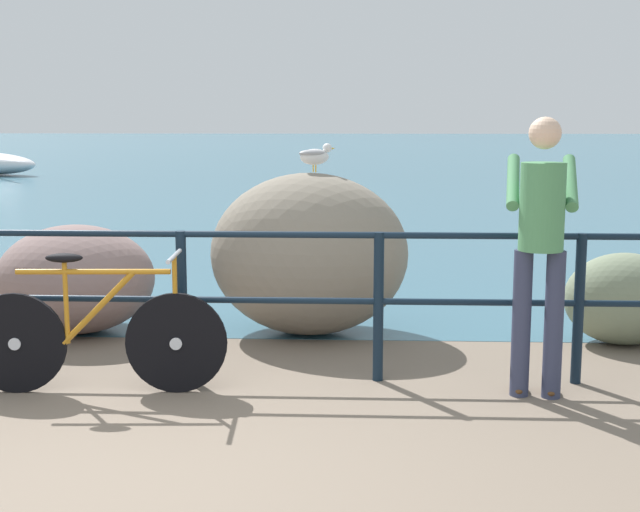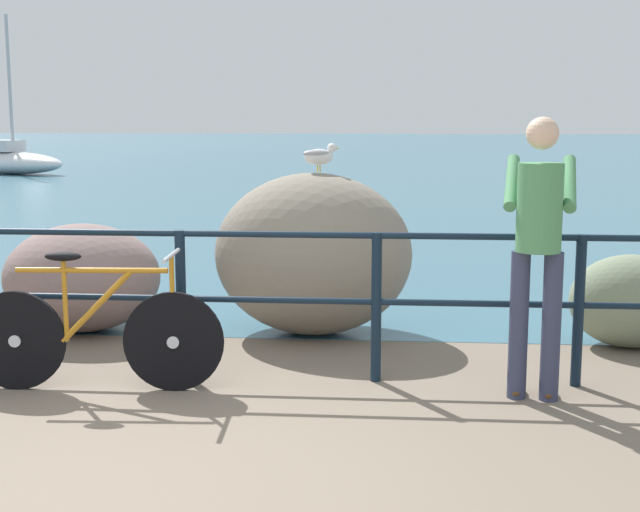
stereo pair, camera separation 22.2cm
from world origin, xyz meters
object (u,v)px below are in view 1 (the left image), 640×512
person_at_railing (541,243)px  bicycle (96,334)px  breakwater_boulder_main (309,254)px  breakwater_boulder_left (76,279)px  seagull (315,155)px  breakwater_boulder_right (624,299)px

person_at_railing → bicycle: bearing=100.8°
breakwater_boulder_main → breakwater_boulder_left: size_ratio=1.24×
seagull → breakwater_boulder_main: bearing=-149.3°
person_at_railing → seagull: person_at_railing is taller
person_at_railing → seagull: bearing=51.7°
breakwater_boulder_left → breakwater_boulder_right: size_ratio=1.38×
breakwater_boulder_right → person_at_railing: bearing=-125.2°
bicycle → breakwater_boulder_main: bearing=48.9°
bicycle → breakwater_boulder_right: bearing=17.4°
person_at_railing → breakwater_boulder_main: bearing=54.0°
bicycle → breakwater_boulder_main: 2.10m
person_at_railing → breakwater_boulder_main: person_at_railing is taller
breakwater_boulder_main → seagull: bearing=63.0°
breakwater_boulder_left → seagull: seagull is taller
bicycle → breakwater_boulder_left: bearing=109.3°
person_at_railing → breakwater_boulder_right: 1.76m
bicycle → seagull: seagull is taller
person_at_railing → breakwater_boulder_main: 2.23m
person_at_railing → breakwater_boulder_right: person_at_railing is taller
bicycle → breakwater_boulder_right: bicycle is taller
seagull → bicycle: bearing=-159.8°
bicycle → breakwater_boulder_right: (3.78, 1.41, -0.03)m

